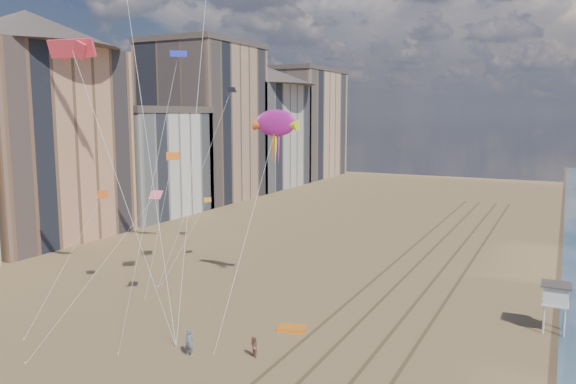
# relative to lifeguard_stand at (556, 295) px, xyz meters

# --- Properties ---
(tracks) EXTENTS (7.68, 120.00, 0.01)m
(tracks) POSITION_rel_lifeguard_stand_xyz_m (-12.07, 1.10, -2.83)
(tracks) COLOR brown
(tracks) RESTS_ON ground
(buildings) EXTENTS (34.72, 131.35, 29.00)m
(buildings) POSITION_rel_lifeguard_stand_xyz_m (-60.35, 36.69, 10.72)
(buildings) COLOR #C6B284
(buildings) RESTS_ON ground
(lifeguard_stand) EXTENTS (2.04, 2.04, 3.68)m
(lifeguard_stand) POSITION_rel_lifeguard_stand_xyz_m (0.00, 0.00, 0.00)
(lifeguard_stand) COLOR silver
(lifeguard_stand) RESTS_ON ground
(grounded_kite) EXTENTS (2.28, 1.70, 0.23)m
(grounded_kite) POSITION_rel_lifeguard_stand_xyz_m (-17.42, -8.21, -2.72)
(grounded_kite) COLOR orange
(grounded_kite) RESTS_ON ground
(show_kite) EXTENTS (4.08, 6.43, 18.63)m
(show_kite) POSITION_rel_lifeguard_stand_xyz_m (-21.72, -2.46, 12.27)
(show_kite) COLOR #A71983
(show_kite) RESTS_ON ground
(kite_flyer_a) EXTENTS (0.69, 0.49, 1.82)m
(kite_flyer_a) POSITION_rel_lifeguard_stand_xyz_m (-21.51, -15.24, -1.93)
(kite_flyer_a) COLOR slate
(kite_flyer_a) RESTS_ON ground
(kite_flyer_b) EXTENTS (0.89, 0.85, 1.45)m
(kite_flyer_b) POSITION_rel_lifeguard_stand_xyz_m (-17.55, -13.60, -2.11)
(kite_flyer_b) COLOR #98624D
(kite_flyer_b) RESTS_ON ground
(small_kites) EXTENTS (11.49, 17.86, 13.84)m
(small_kites) POSITION_rel_lifeguard_stand_xyz_m (-30.92, -3.67, 10.94)
(small_kites) COLOR #222BB8
(small_kites) RESTS_ON ground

